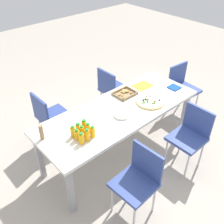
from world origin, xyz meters
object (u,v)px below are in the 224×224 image
object	(u,v)px
chair_end	(182,85)
paper_folder	(143,86)
juice_bottle_1	(87,135)
juice_bottle_4	(82,132)
juice_bottle_7	(78,128)
snack_tray	(125,94)
fruit_pizza	(150,101)
chair_far_left	(50,115)
juice_bottle_6	(73,132)
juice_bottle_8	(84,125)
juice_bottle_2	(93,132)
chair_far_right	(112,88)
juice_bottle_3	(77,135)
cardboard_tube	(41,132)
juice_bottle_0	(81,138)
chair_near_right	(191,133)
napkin_stack	(174,87)
chair_near_left	(139,178)
plate_stack	(122,115)
juice_bottle_5	(88,129)
party_table	(120,114)

from	to	relation	value
chair_end	paper_folder	world-z (taller)	chair_end
juice_bottle_1	juice_bottle_4	world-z (taller)	juice_bottle_1
juice_bottle_7	snack_tray	size ratio (longest dim) A/B	0.47
snack_tray	fruit_pizza	bearing A→B (deg)	-72.81
chair_far_left	juice_bottle_6	distance (m)	0.87
chair_end	juice_bottle_8	distance (m)	2.01
juice_bottle_2	juice_bottle_7	world-z (taller)	juice_bottle_2
chair_far_right	paper_folder	bearing A→B (deg)	9.74
juice_bottle_3	cardboard_tube	xyz separation A→B (m)	(-0.27, 0.25, 0.03)
fruit_pizza	juice_bottle_6	bearing A→B (deg)	174.15
juice_bottle_0	paper_folder	bearing A→B (deg)	15.57
chair_far_left	juice_bottle_8	bearing A→B (deg)	-0.13
chair_near_right	paper_folder	world-z (taller)	chair_near_right
chair_far_right	napkin_stack	world-z (taller)	chair_far_right
chair_near_left	cardboard_tube	xyz separation A→B (m)	(-0.54, 0.92, 0.33)
juice_bottle_8	paper_folder	size ratio (longest dim) A/B	0.55
juice_bottle_7	juice_bottle_8	world-z (taller)	juice_bottle_8
juice_bottle_4	juice_bottle_8	size ratio (longest dim) A/B	1.03
chair_far_left	fruit_pizza	bearing A→B (deg)	45.77
chair_far_left	plate_stack	size ratio (longest dim) A/B	4.27
juice_bottle_8	juice_bottle_2	bearing A→B (deg)	-89.14
juice_bottle_2	juice_bottle_3	distance (m)	0.17
juice_bottle_7	cardboard_tube	world-z (taller)	cardboard_tube
juice_bottle_3	juice_bottle_7	size ratio (longest dim) A/B	1.01
juice_bottle_0	juice_bottle_1	world-z (taller)	juice_bottle_1
chair_far_left	juice_bottle_5	distance (m)	0.92
juice_bottle_7	snack_tray	bearing A→B (deg)	13.86
party_table	snack_tray	xyz separation A→B (m)	(0.29, 0.21, 0.08)
paper_folder	juice_bottle_7	bearing A→B (deg)	-170.19
paper_folder	chair_end	bearing A→B (deg)	-10.43
chair_end	cardboard_tube	bearing A→B (deg)	2.43
chair_near_right	juice_bottle_0	world-z (taller)	juice_bottle_0
juice_bottle_8	party_table	bearing A→B (deg)	3.12
juice_bottle_7	fruit_pizza	world-z (taller)	juice_bottle_7
chair_far_right	napkin_stack	distance (m)	0.99
juice_bottle_6	juice_bottle_2	bearing A→B (deg)	-42.76
cardboard_tube	paper_folder	size ratio (longest dim) A/B	0.69
chair_far_right	chair_far_left	world-z (taller)	same
juice_bottle_1	juice_bottle_7	bearing A→B (deg)	90.98
juice_bottle_1	cardboard_tube	size ratio (longest dim) A/B	0.83
chair_far_right	napkin_stack	xyz separation A→B (m)	(0.39, -0.87, 0.25)
chair_near_right	plate_stack	world-z (taller)	chair_near_right
juice_bottle_2	napkin_stack	world-z (taller)	juice_bottle_2
chair_far_left	snack_tray	world-z (taller)	chair_far_left
juice_bottle_1	snack_tray	world-z (taller)	juice_bottle_1
juice_bottle_7	party_table	bearing A→B (deg)	2.05
chair_near_left	plate_stack	xyz separation A→B (m)	(0.38, 0.65, 0.25)
juice_bottle_8	napkin_stack	xyz separation A→B (m)	(1.49, -0.10, -0.06)
chair_near_right	napkin_stack	distance (m)	0.75
chair_near_right	juice_bottle_2	size ratio (longest dim) A/B	5.86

